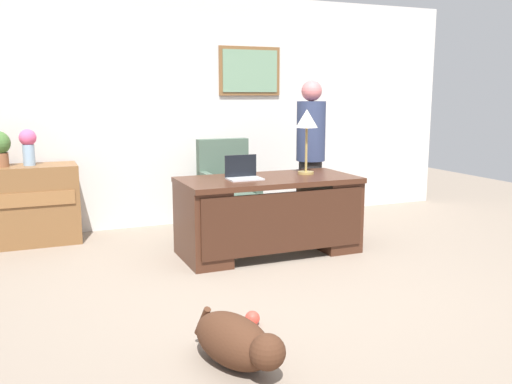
{
  "coord_description": "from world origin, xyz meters",
  "views": [
    {
      "loc": [
        -1.91,
        -3.87,
        1.56
      ],
      "look_at": [
        -0.16,
        0.3,
        0.75
      ],
      "focal_mm": 39.01,
      "sensor_mm": 36.0,
      "label": 1
    }
  ],
  "objects": [
    {
      "name": "armchair",
      "position": [
        0.21,
        2.01,
        0.47
      ],
      "size": [
        0.6,
        0.59,
        1.04
      ],
      "color": "#475B4C",
      "rests_on": "ground_plane"
    },
    {
      "name": "desk",
      "position": [
        0.26,
        0.96,
        0.41
      ],
      "size": [
        1.71,
        0.82,
        0.75
      ],
      "color": "#422316",
      "rests_on": "ground_plane"
    },
    {
      "name": "credenza",
      "position": [
        -2.17,
        2.25,
        0.41
      ],
      "size": [
        1.53,
        0.5,
        0.82
      ],
      "color": "brown",
      "rests_on": "ground_plane"
    },
    {
      "name": "back_wall",
      "position": [
        0.01,
        2.6,
        1.35
      ],
      "size": [
        7.0,
        0.16,
        2.7
      ],
      "color": "silver",
      "rests_on": "ground_plane"
    },
    {
      "name": "vase_with_flowers",
      "position": [
        -1.86,
        2.25,
        1.04
      ],
      "size": [
        0.17,
        0.17,
        0.37
      ],
      "color": "#8EACC8",
      "rests_on": "credenza"
    },
    {
      "name": "ground_plane",
      "position": [
        0.0,
        0.0,
        0.0
      ],
      "size": [
        12.0,
        12.0,
        0.0
      ],
      "primitive_type": "plane",
      "color": "gray"
    },
    {
      "name": "dog_lying",
      "position": [
        -0.86,
        -1.08,
        0.16
      ],
      "size": [
        0.47,
        0.75,
        0.3
      ],
      "color": "#472819",
      "rests_on": "ground_plane"
    },
    {
      "name": "laptop",
      "position": [
        -0.0,
        0.99,
        0.81
      ],
      "size": [
        0.32,
        0.22,
        0.22
      ],
      "color": "#B2B5BA",
      "rests_on": "desk"
    },
    {
      "name": "person_standing",
      "position": [
        1.05,
        1.59,
        0.88
      ],
      "size": [
        0.32,
        0.32,
        1.69
      ],
      "color": "#262323",
      "rests_on": "ground_plane"
    },
    {
      "name": "dog_toy_ball",
      "position": [
        -0.55,
        -0.58,
        0.05
      ],
      "size": [
        0.1,
        0.1,
        0.1
      ],
      "primitive_type": "sphere",
      "color": "#E53F33",
      "rests_on": "ground_plane"
    },
    {
      "name": "desk_lamp",
      "position": [
        0.71,
        1.06,
        1.27
      ],
      "size": [
        0.22,
        0.22,
        0.65
      ],
      "color": "#9E8447",
      "rests_on": "desk"
    }
  ]
}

